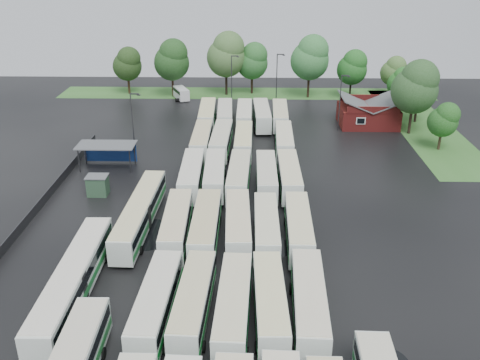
{
  "coord_description": "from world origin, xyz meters",
  "views": [
    {
      "loc": [
        3.43,
        -49.12,
        29.28
      ],
      "look_at": [
        2.0,
        12.0,
        2.5
      ],
      "focal_mm": 40.0,
      "sensor_mm": 36.0,
      "label": 1
    }
  ],
  "objects": [
    {
      "name": "ground",
      "position": [
        0.0,
        0.0,
        0.0
      ],
      "size": [
        160.0,
        160.0,
        0.0
      ],
      "primitive_type": "plane",
      "color": "black",
      "rests_on": "ground"
    },
    {
      "name": "brick_building",
      "position": [
        24.0,
        42.77,
        1.87
      ],
      "size": [
        10.07,
        8.6,
        5.39
      ],
      "color": "maroon",
      "rests_on": "ground"
    },
    {
      "name": "wash_shed",
      "position": [
        -17.2,
        22.02,
        2.99
      ],
      "size": [
        8.2,
        4.2,
        3.58
      ],
      "color": "#2D2D30",
      "rests_on": "ground"
    },
    {
      "name": "utility_hut",
      "position": [
        -16.2,
        12.6,
        1.32
      ],
      "size": [
        2.7,
        2.2,
        2.62
      ],
      "color": "#27442E",
      "rests_on": "ground"
    },
    {
      "name": "grass_strip_north",
      "position": [
        2.0,
        64.8,
        0.01
      ],
      "size": [
        80.0,
        10.0,
        0.01
      ],
      "primitive_type": "cube",
      "color": "#346827",
      "rests_on": "ground"
    },
    {
      "name": "grass_strip_east",
      "position": [
        34.0,
        42.8,
        0.01
      ],
      "size": [
        10.0,
        50.0,
        0.01
      ],
      "primitive_type": "cube",
      "color": "#346827",
      "rests_on": "ground"
    },
    {
      "name": "west_fence",
      "position": [
        -22.2,
        8.0,
        0.6
      ],
      "size": [
        0.1,
        50.0,
        1.2
      ],
      "primitive_type": "cube",
      "color": "#2D2D30",
      "rests_on": "ground"
    },
    {
      "name": "bus_r1c0",
      "position": [
        -4.46,
        -12.35,
        1.86
      ],
      "size": [
        3.01,
        12.26,
        3.39
      ],
      "rotation": [
        0.0,
        0.0,
        -0.04
      ],
      "color": "silver",
      "rests_on": "ground"
    },
    {
      "name": "bus_r1c1",
      "position": [
        -1.36,
        -12.15,
        1.84
      ],
      "size": [
        3.06,
        12.11,
        3.34
      ],
      "rotation": [
        0.0,
        0.0,
        -0.04
      ],
      "color": "silver",
      "rests_on": "ground"
    },
    {
      "name": "bus_r1c2",
      "position": [
        2.03,
        -12.73,
        1.88
      ],
      "size": [
        3.01,
        12.38,
        3.42
      ],
      "rotation": [
        0.0,
        0.0,
        -0.03
      ],
      "color": "silver",
      "rests_on": "ground"
    },
    {
      "name": "bus_r1c3",
      "position": [
        5.09,
        -12.13,
        1.83
      ],
      "size": [
        2.9,
        12.05,
        3.33
      ],
      "rotation": [
        0.0,
        0.0,
        0.03
      ],
      "color": "silver",
      "rests_on": "ground"
    },
    {
      "name": "bus_r1c4",
      "position": [
        8.36,
        -12.13,
        1.92
      ],
      "size": [
        3.15,
        12.61,
        3.48
      ],
      "rotation": [
        0.0,
        0.0,
        -0.04
      ],
      "color": "silver",
      "rests_on": "ground"
    },
    {
      "name": "bus_r2c0",
      "position": [
        -4.59,
        1.34,
        1.88
      ],
      "size": [
        2.98,
        12.33,
        3.41
      ],
      "rotation": [
        0.0,
        0.0,
        0.03
      ],
      "color": "silver",
      "rests_on": "ground"
    },
    {
      "name": "bus_r2c1",
      "position": [
        -1.4,
        0.88,
        1.94
      ],
      "size": [
        2.7,
        12.67,
        3.53
      ],
      "rotation": [
        0.0,
        0.0,
        -0.0
      ],
      "color": "silver",
      "rests_on": "ground"
    },
    {
      "name": "bus_r2c2",
      "position": [
        2.03,
        1.34,
        1.88
      ],
      "size": [
        3.06,
        12.4,
        3.43
      ],
      "rotation": [
        0.0,
        0.0,
        0.04
      ],
      "color": "silver",
      "rests_on": "ground"
    },
    {
      "name": "bus_r2c3",
      "position": [
        5.07,
        0.88,
        1.83
      ],
      "size": [
        2.62,
        11.97,
        3.33
      ],
      "rotation": [
        0.0,
        0.0,
        0.01
      ],
      "color": "silver",
      "rests_on": "ground"
    },
    {
      "name": "bus_r2c4",
      "position": [
        8.49,
        1.0,
        1.86
      ],
      "size": [
        2.81,
        12.18,
        3.38
      ],
      "rotation": [
        0.0,
        0.0,
        -0.02
      ],
      "color": "silver",
      "rests_on": "ground"
    },
    {
      "name": "bus_r3c0",
      "position": [
        -4.39,
        14.72,
        1.91
      ],
      "size": [
        2.98,
        12.55,
        3.48
      ],
      "rotation": [
        0.0,
        0.0,
        0.03
      ],
      "color": "silver",
      "rests_on": "ground"
    },
    {
      "name": "bus_r3c1",
      "position": [
        -1.38,
        15.03,
        1.87
      ],
      "size": [
        2.96,
        12.26,
        3.39
      ],
      "rotation": [
        0.0,
        0.0,
        0.03
      ],
      "color": "silver",
      "rests_on": "ground"
    },
    {
      "name": "bus_r3c2",
      "position": [
        1.8,
        14.51,
        1.91
      ],
      "size": [
        3.05,
        12.55,
        3.47
      ],
      "rotation": [
        0.0,
        0.0,
        -0.03
      ],
      "color": "silver",
      "rests_on": "ground"
    },
    {
      "name": "bus_r3c3",
      "position": [
        5.37,
        14.81,
        1.84
      ],
      "size": [
        2.63,
        12.05,
        3.35
      ],
      "rotation": [
        0.0,
        0.0,
        0.01
      ],
      "color": "silver",
      "rests_on": "ground"
    },
    {
      "name": "bus_r3c4",
      "position": [
        8.35,
        14.82,
        1.89
      ],
      "size": [
        2.71,
        12.38,
        3.44
      ],
      "rotation": [
        0.0,
        0.0,
        0.01
      ],
      "color": "silver",
      "rests_on": "ground"
    },
    {
      "name": "bus_r4c0",
      "position": [
        -4.28,
        28.41,
        1.9
      ],
      "size": [
        2.69,
        12.41,
        3.45
      ],
      "rotation": [
        0.0,
        0.0,
        0.0
      ],
      "color": "silver",
      "rests_on": "ground"
    },
    {
      "name": "bus_r4c1",
      "position": [
        -1.25,
        28.4,
        1.93
      ],
      "size": [
        3.07,
        12.69,
        3.51
      ],
      "rotation": [
        0.0,
        0.0,
        -0.03
      ],
      "color": "silver",
      "rests_on": "ground"
    },
    {
      "name": "bus_r4c2",
      "position": [
        2.16,
        28.19,
        1.87
      ],
      "size": [
        2.69,
        12.2,
        3.39
      ],
      "rotation": [
        0.0,
        0.0,
        -0.01
      ],
      "color": "silver",
      "rests_on": "ground"
    },
    {
      "name": "bus_r4c4",
      "position": [
        8.39,
        28.58,
        1.86
      ],
      "size": [
        2.82,
        12.17,
        3.37
      ],
      "rotation": [
        0.0,
        0.0,
        -0.02
      ],
      "color": "silver",
      "rests_on": "ground"
    },
    {
      "name": "bus_r5c0",
      "position": [
        -4.49,
        41.86,
        1.94
      ],
      "size": [
        3.09,
        12.73,
        3.52
      ],
      "rotation": [
        0.0,
        0.0,
        0.03
      ],
      "color": "silver",
      "rests_on": "ground"
    },
    {
      "name": "bus_r5c1",
      "position": [
        -1.38,
        42.24,
        1.86
      ],
      "size": [
        3.05,
        12.26,
        3.39
      ],
      "rotation": [
        0.0,
        0.0,
        0.04
      ],
      "color": "silver",
      "rests_on": "ground"
    },
    {
      "name": "bus_r5c2",
      "position": [
        2.07,
        41.92,
        1.87
      ],
      "size": [
        2.62,
        12.24,
        3.41
      ],
      "rotation": [
        0.0,
        0.0,
        -0.0
      ],
      "color": "silver",
      "rests_on": "ground"
    },
    {
      "name": "bus_r5c3",
      "position": [
        5.17,
        41.84,
        1.93
      ],
      "size": [
        3.17,
        12.7,
        3.51
      ],
      "rotation": [
        0.0,
        0.0,
        0.04
      ],
      "color": "silver",
      "rests_on": "ground"
    },
    {
      "name": "bus_r5c4",
      "position": [
        8.37,
        41.93,
        1.87
      ],
      "size": [
        2.88,
        12.28,
        3.4
      ],
      "rotation": [
        0.0,
        0.0,
        -0.02
      ],
      "color": "silver",
      "rests_on": "ground"
    },
    {
      "name": "artic_bus_west_b",
      "position": [
        -9.05,
        4.06,
        1.85
      ],
      "size": [
        3.08,
        18.08,
        3.34
      ],
      "rotation": [
        0.0,
        0.0,
        -0.03
      ],
      "color": "silver",
      "rests_on": "ground"
    },
    {
      "name": "artic_bus_west_c",
      "position": [
        -12.36,
        -9.46,
        1.94
      ],
      "size": [
        2.89,
        18.85,
        3.49
      ],
      "rotation": [
        0.0,
        0.0,
        0.01
      ],
      "color": "silver",
      "rests_on": "ground"
    },
    {
      "name": "minibus",
      "position": [
        -11.33,
        59.47,
        1.33
      ],
      "size": [
        4.02,
        5.83,
        2.39
      ],
      "rotation": [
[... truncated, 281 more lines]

